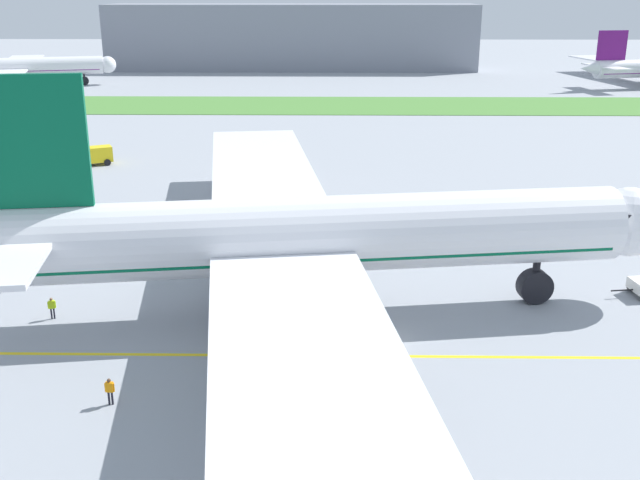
{
  "coord_description": "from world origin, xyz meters",
  "views": [
    {
      "loc": [
        -3.31,
        -47.19,
        23.33
      ],
      "look_at": [
        -4.19,
        10.09,
        3.88
      ],
      "focal_mm": 42.4,
      "sensor_mm": 36.0,
      "label": 1
    }
  ],
  "objects_px": {
    "ground_crew_marshaller_front": "(52,306)",
    "parked_airliner_far_left": "(15,67)",
    "ground_crew_wingwalker_port": "(110,389)",
    "airliner_foreground": "(301,237)",
    "service_truck_baggage_loader": "(95,155)"
  },
  "relations": [
    {
      "from": "airliner_foreground",
      "to": "parked_airliner_far_left",
      "type": "relative_size",
      "value": 1.2
    },
    {
      "from": "airliner_foreground",
      "to": "service_truck_baggage_loader",
      "type": "height_order",
      "value": "airliner_foreground"
    },
    {
      "from": "airliner_foreground",
      "to": "parked_airliner_far_left",
      "type": "bearing_deg",
      "value": 119.26
    },
    {
      "from": "airliner_foreground",
      "to": "ground_crew_marshaller_front",
      "type": "bearing_deg",
      "value": -176.81
    },
    {
      "from": "service_truck_baggage_loader",
      "to": "ground_crew_marshaller_front",
      "type": "bearing_deg",
      "value": -76.84
    },
    {
      "from": "ground_crew_marshaller_front",
      "to": "parked_airliner_far_left",
      "type": "height_order",
      "value": "parked_airliner_far_left"
    },
    {
      "from": "ground_crew_wingwalker_port",
      "to": "parked_airliner_far_left",
      "type": "relative_size",
      "value": 0.02
    },
    {
      "from": "ground_crew_marshaller_front",
      "to": "parked_airliner_far_left",
      "type": "bearing_deg",
      "value": 112.64
    },
    {
      "from": "parked_airliner_far_left",
      "to": "ground_crew_wingwalker_port",
      "type": "bearing_deg",
      "value": -66.47
    },
    {
      "from": "service_truck_baggage_loader",
      "to": "ground_crew_wingwalker_port",
      "type": "bearing_deg",
      "value": -72.68
    },
    {
      "from": "ground_crew_marshaller_front",
      "to": "service_truck_baggage_loader",
      "type": "bearing_deg",
      "value": 103.16
    },
    {
      "from": "ground_crew_wingwalker_port",
      "to": "parked_airliner_far_left",
      "type": "bearing_deg",
      "value": 113.53
    },
    {
      "from": "ground_crew_marshaller_front",
      "to": "parked_airliner_far_left",
      "type": "distance_m",
      "value": 142.35
    },
    {
      "from": "airliner_foreground",
      "to": "ground_crew_marshaller_front",
      "type": "distance_m",
      "value": 18.96
    },
    {
      "from": "ground_crew_wingwalker_port",
      "to": "parked_airliner_far_left",
      "type": "height_order",
      "value": "parked_airliner_far_left"
    }
  ]
}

